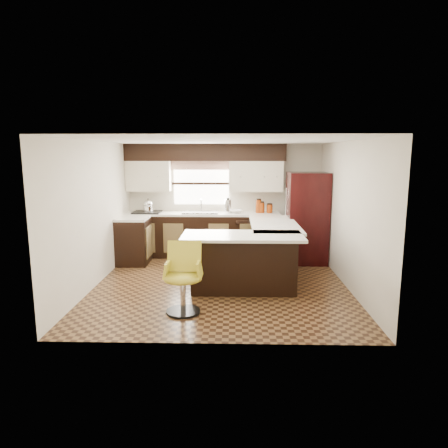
{
  "coord_description": "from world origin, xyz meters",
  "views": [
    {
      "loc": [
        0.22,
        -6.55,
        2.19
      ],
      "look_at": [
        0.04,
        0.45,
        0.96
      ],
      "focal_mm": 32.0,
      "sensor_mm": 36.0,
      "label": 1
    }
  ],
  "objects_px": {
    "peninsula_long": "(271,250)",
    "bar_chair": "(183,279)",
    "refrigerator": "(307,218)",
    "peninsula_return": "(243,264)"
  },
  "relations": [
    {
      "from": "peninsula_long",
      "to": "refrigerator",
      "type": "bearing_deg",
      "value": 46.28
    },
    {
      "from": "refrigerator",
      "to": "bar_chair",
      "type": "xyz_separation_m",
      "value": [
        -2.17,
        -2.73,
        -0.42
      ]
    },
    {
      "from": "peninsula_long",
      "to": "peninsula_return",
      "type": "xyz_separation_m",
      "value": [
        -0.53,
        -0.97,
        0.0
      ]
    },
    {
      "from": "peninsula_long",
      "to": "bar_chair",
      "type": "distance_m",
      "value": 2.36
    },
    {
      "from": "peninsula_long",
      "to": "refrigerator",
      "type": "height_order",
      "value": "refrigerator"
    },
    {
      "from": "peninsula_return",
      "to": "bar_chair",
      "type": "distance_m",
      "value": 1.27
    },
    {
      "from": "peninsula_long",
      "to": "peninsula_return",
      "type": "relative_size",
      "value": 1.18
    },
    {
      "from": "bar_chair",
      "to": "peninsula_return",
      "type": "bearing_deg",
      "value": 48.38
    },
    {
      "from": "peninsula_return",
      "to": "refrigerator",
      "type": "bearing_deg",
      "value": 53.88
    },
    {
      "from": "bar_chair",
      "to": "refrigerator",
      "type": "bearing_deg",
      "value": 52.5
    }
  ]
}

